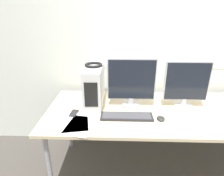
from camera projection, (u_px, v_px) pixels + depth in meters
wall_back at (170, 36)px, 2.05m from camera, size 8.00×0.07×2.70m
desk at (177, 114)px, 1.78m from camera, size 2.47×0.87×0.73m
pc_tower at (94, 85)px, 1.86m from camera, size 0.17×0.49×0.38m
headphones at (94, 65)px, 1.78m from camera, size 0.17×0.17×0.03m
monitor_main at (131, 82)px, 1.76m from camera, size 0.46×0.17×0.48m
monitor_right_near at (186, 84)px, 1.75m from camera, size 0.42×0.17×0.45m
keyboard at (127, 116)px, 1.64m from camera, size 0.46×0.13×0.02m
mouse at (161, 118)px, 1.61m from camera, size 0.07×0.08×0.02m
cell_phone at (74, 113)px, 1.71m from camera, size 0.07×0.13×0.01m
paper_sheet_left at (80, 126)px, 1.53m from camera, size 0.26×0.33×0.00m
paper_sheet_front at (76, 122)px, 1.58m from camera, size 0.26×0.33×0.00m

